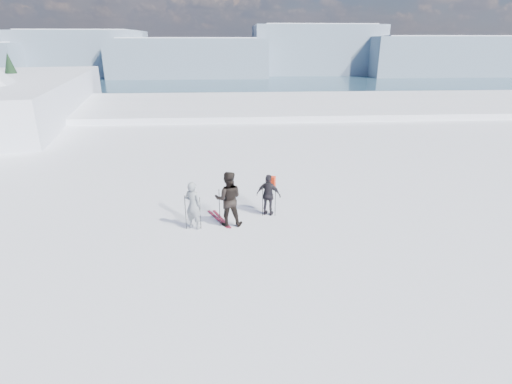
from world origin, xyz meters
TOP-DOWN VIEW (x-y plane):
  - lake_basin at (0.00, 30.00)m, footprint 820.00×820.00m
  - far_mountain_range at (29.60, 454.78)m, footprint 770.00×110.00m
  - skier_grey at (-3.77, 3.52)m, footprint 0.74×0.65m
  - skier_dark at (-2.57, 3.69)m, footprint 0.98×0.78m
  - skier_pack at (-1.09, 4.45)m, footprint 0.99×0.71m
  - backpack at (-1.00, 4.68)m, footprint 0.38×0.30m
  - ski_poles at (-2.51, 3.79)m, footprint 3.20×0.95m
  - skis_loose at (-2.90, 4.16)m, footprint 0.90×1.62m

SIDE VIEW (x-z plane):
  - far_mountain_range at x=29.60m, z-range -33.69..19.31m
  - lake_basin at x=0.00m, z-range -42.31..29.31m
  - skis_loose at x=-2.90m, z-range 0.00..0.03m
  - ski_poles at x=-2.51m, z-range -0.06..1.31m
  - skier_pack at x=-1.09m, z-range 0.00..1.57m
  - skier_grey at x=-3.77m, z-range 0.00..1.69m
  - skier_dark at x=-2.57m, z-range 0.00..1.97m
  - backpack at x=-1.00m, z-range 1.57..2.02m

